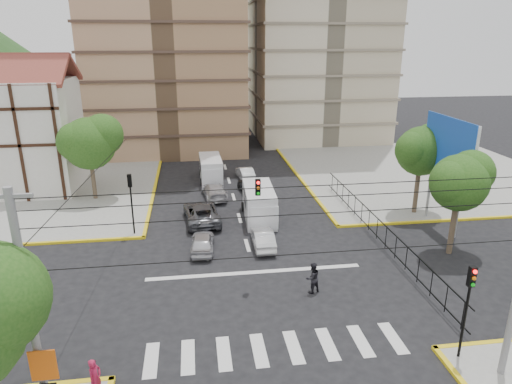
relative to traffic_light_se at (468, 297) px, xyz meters
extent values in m
plane|color=black|center=(-7.80, 7.80, -3.11)|extent=(160.00, 160.00, 0.00)
cube|color=gray|center=(-27.80, 27.80, -3.04)|extent=(26.00, 26.00, 0.15)
cube|color=gray|center=(12.20, 27.80, -3.04)|extent=(26.00, 26.00, 0.15)
cube|color=silver|center=(-7.80, 1.80, -3.11)|extent=(12.00, 2.40, 0.01)
cube|color=silver|center=(-7.80, 9.00, -3.11)|extent=(13.00, 0.40, 0.01)
cube|color=silver|center=(-26.80, 27.80, 1.89)|extent=(10.00, 8.00, 10.00)
cube|color=maroon|center=(-26.80, 29.70, 7.79)|extent=(10.80, 4.25, 2.65)
cylinder|color=slate|center=(6.70, 11.80, -0.96)|extent=(0.20, 0.20, 4.00)
cylinder|color=slate|center=(6.70, 15.80, -0.96)|extent=(0.20, 0.20, 4.00)
cube|color=silver|center=(6.70, 13.80, 3.04)|extent=(0.25, 6.00, 4.00)
cube|color=blue|center=(6.50, 13.80, 3.04)|extent=(0.08, 6.20, 4.20)
cylinder|color=#473828|center=(5.20, 9.80, -1.01)|extent=(0.36, 0.36, 4.20)
sphere|color=#1F4D16|center=(5.20, 9.80, 1.73)|extent=(3.60, 3.60, 3.60)
sphere|color=#1F4D16|center=(6.10, 10.10, 2.27)|extent=(2.88, 2.88, 2.88)
sphere|color=#1F4D16|center=(4.48, 9.50, 1.91)|extent=(2.70, 2.70, 2.70)
cylinder|color=#473828|center=(6.20, 16.80, -0.87)|extent=(0.36, 0.36, 4.48)
sphere|color=#1F4D16|center=(6.20, 16.80, 2.05)|extent=(3.80, 3.80, 3.80)
sphere|color=#1F4D16|center=(7.15, 17.10, 2.62)|extent=(3.04, 3.04, 3.04)
sphere|color=#1F4D16|center=(5.44, 16.50, 2.24)|extent=(2.85, 2.85, 2.85)
cylinder|color=#473828|center=(-19.80, 23.80, -1.01)|extent=(0.36, 0.36, 4.20)
sphere|color=#1F4D16|center=(-19.80, 23.80, 1.89)|extent=(4.40, 4.40, 4.40)
sphere|color=#1F4D16|center=(-18.70, 24.10, 2.55)|extent=(3.52, 3.52, 3.52)
sphere|color=#1F4D16|center=(-20.68, 23.50, 2.11)|extent=(3.30, 3.30, 3.30)
cylinder|color=black|center=(0.00, 0.00, -1.21)|extent=(0.12, 0.12, 3.50)
cube|color=black|center=(0.00, 0.00, 0.99)|extent=(0.28, 0.22, 0.90)
sphere|color=#FF0C0C|center=(0.00, 0.00, 1.29)|extent=(0.17, 0.17, 0.17)
cylinder|color=black|center=(-15.60, 15.60, -1.21)|extent=(0.12, 0.12, 3.50)
cube|color=black|center=(-15.60, 15.60, 0.99)|extent=(0.28, 0.22, 0.90)
sphere|color=#FF0C0C|center=(-15.60, 15.60, 1.29)|extent=(0.17, 0.17, 0.17)
cube|color=black|center=(-7.80, 7.80, 2.69)|extent=(0.28, 0.22, 0.90)
cylinder|color=black|center=(-7.80, -1.20, 3.14)|extent=(18.00, 0.03, 0.03)
cylinder|color=slate|center=(-16.80, -1.20, 1.54)|extent=(0.28, 0.28, 9.00)
cube|color=slate|center=(-16.80, -1.20, 5.74)|extent=(1.40, 0.12, 0.12)
cube|color=#E5590C|center=(-16.60, -1.45, -0.36)|extent=(0.90, 0.06, 1.20)
cube|color=silver|center=(-6.30, 17.53, -1.86)|extent=(2.41, 5.54, 2.51)
cube|color=silver|center=(-6.30, 15.35, -2.02)|extent=(2.12, 1.40, 1.74)
cube|color=black|center=(-6.30, 14.97, -1.42)|extent=(2.02, 0.19, 0.98)
cylinder|color=black|center=(-7.33, 15.79, -2.73)|extent=(0.25, 0.76, 0.76)
cylinder|color=black|center=(-5.26, 15.79, -2.73)|extent=(0.25, 0.76, 0.76)
cylinder|color=black|center=(-7.33, 19.27, -2.73)|extent=(0.25, 0.76, 0.76)
cylinder|color=black|center=(-5.26, 19.27, -2.73)|extent=(0.25, 0.76, 0.76)
cube|color=silver|center=(-9.55, 28.16, -1.95)|extent=(2.13, 5.09, 2.32)
cube|color=silver|center=(-9.55, 26.14, -2.10)|extent=(1.94, 1.25, 1.61)
cube|color=black|center=(-9.55, 25.79, -1.55)|extent=(1.87, 0.14, 0.91)
cylinder|color=black|center=(-10.51, 26.54, -2.76)|extent=(0.25, 0.71, 0.71)
cylinder|color=black|center=(-8.59, 26.54, -2.76)|extent=(0.25, 0.71, 0.71)
cylinder|color=black|center=(-10.51, 29.77, -2.76)|extent=(0.25, 0.71, 0.71)
cylinder|color=black|center=(-8.59, 29.77, -2.76)|extent=(0.25, 0.71, 0.71)
imported|color=silver|center=(-10.83, 12.38, -2.48)|extent=(1.74, 3.81, 1.27)
imported|color=silver|center=(-6.77, 12.43, -2.49)|extent=(1.36, 3.78, 1.24)
imported|color=#57595F|center=(-10.74, 17.43, -2.36)|extent=(2.94, 5.58, 1.50)
imported|color=silver|center=(-9.48, 22.88, -2.46)|extent=(2.32, 4.69, 1.31)
imported|color=#272629|center=(-6.24, 23.70, -2.41)|extent=(2.11, 4.28, 1.40)
imported|color=white|center=(-6.13, 28.13, -2.50)|extent=(1.68, 3.85, 1.23)
imported|color=#A7193E|center=(-15.30, -0.21, -2.13)|extent=(0.63, 0.72, 1.67)
imported|color=black|center=(-4.96, 6.32, -2.22)|extent=(1.06, 0.95, 1.78)
camera|label=1|loc=(-11.15, -15.26, 10.34)|focal=32.00mm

